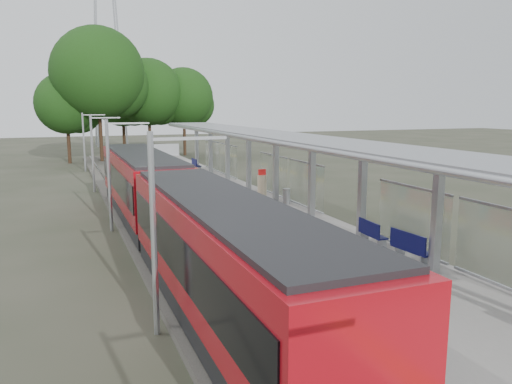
% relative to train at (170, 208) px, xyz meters
% --- Properties ---
extents(trackbed, '(3.00, 70.00, 0.24)m').
position_rel_train_xyz_m(trackbed, '(-0.00, 6.39, -1.93)').
color(trackbed, '#59544C').
rests_on(trackbed, ground).
extents(platform, '(6.00, 50.00, 1.00)m').
position_rel_train_xyz_m(platform, '(4.50, 6.39, -1.55)').
color(platform, gray).
rests_on(platform, ground).
extents(tactile_strip, '(0.60, 50.00, 0.02)m').
position_rel_train_xyz_m(tactile_strip, '(1.95, 6.39, -1.04)').
color(tactile_strip, gold).
rests_on(tactile_strip, platform).
extents(end_fence, '(6.00, 0.10, 1.20)m').
position_rel_train_xyz_m(end_fence, '(4.50, 31.34, -0.45)').
color(end_fence, '#9EA0A5').
rests_on(end_fence, platform).
extents(train, '(2.74, 27.60, 3.62)m').
position_rel_train_xyz_m(train, '(0.00, 0.00, 0.00)').
color(train, black).
rests_on(train, ground).
extents(canopy, '(3.27, 38.00, 3.66)m').
position_rel_train_xyz_m(canopy, '(6.11, 2.58, 2.15)').
color(canopy, '#9EA0A5').
rests_on(canopy, platform).
extents(pylon, '(8.00, 4.00, 38.00)m').
position_rel_train_xyz_m(pylon, '(3.50, 59.39, 16.95)').
color(pylon, '#9EA0A5').
rests_on(pylon, ground).
extents(tree_cluster, '(20.18, 16.04, 14.11)m').
position_rel_train_xyz_m(tree_cluster, '(3.14, 38.79, 5.89)').
color(tree_cluster, '#382316').
rests_on(tree_cluster, ground).
extents(catenary_masts, '(2.08, 48.16, 5.40)m').
position_rel_train_xyz_m(catenary_masts, '(-1.72, 5.39, 0.86)').
color(catenary_masts, '#9EA0A5').
rests_on(catenary_masts, ground).
extents(bench_near, '(0.60, 1.58, 1.06)m').
position_rel_train_xyz_m(bench_near, '(6.34, -6.67, -0.49)').
color(bench_near, '#101151').
rests_on(bench_near, platform).
extents(bench_mid, '(0.49, 1.39, 0.94)m').
position_rel_train_xyz_m(bench_mid, '(6.38, -4.45, -0.56)').
color(bench_mid, '#101151').
rests_on(bench_mid, platform).
extents(bench_far, '(0.43, 1.42, 0.97)m').
position_rel_train_xyz_m(bench_far, '(5.88, 18.48, -0.54)').
color(bench_far, '#101151').
rests_on(bench_far, platform).
extents(info_pillar_far, '(0.45, 0.45, 2.00)m').
position_rel_train_xyz_m(info_pillar_far, '(5.15, 2.99, -0.19)').
color(info_pillar_far, beige).
rests_on(info_pillar_far, platform).
extents(litter_bin, '(0.41, 0.41, 0.80)m').
position_rel_train_xyz_m(litter_bin, '(6.88, 3.86, -0.65)').
color(litter_bin, '#9EA0A5').
rests_on(litter_bin, platform).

